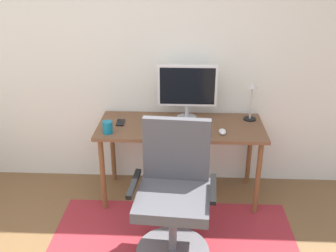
{
  "coord_description": "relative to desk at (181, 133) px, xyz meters",
  "views": [
    {
      "loc": [
        0.52,
        -1.29,
        2.08
      ],
      "look_at": [
        0.39,
        1.58,
        0.82
      ],
      "focal_mm": 41.52,
      "sensor_mm": 36.0,
      "label": 1
    }
  ],
  "objects": [
    {
      "name": "office_chair",
      "position": [
        -0.03,
        -0.75,
        -0.21
      ],
      "size": [
        0.62,
        0.55,
        1.02
      ],
      "rotation": [
        0.0,
        0.0,
        -0.07
      ],
      "color": "slate",
      "rests_on": "ground"
    },
    {
      "name": "cell_phone",
      "position": [
        -0.54,
        0.02,
        0.08
      ],
      "size": [
        0.07,
        0.14,
        0.01
      ],
      "primitive_type": "cube",
      "rotation": [
        0.0,
        0.0,
        0.04
      ],
      "color": "black",
      "rests_on": "desk"
    },
    {
      "name": "monitor",
      "position": [
        0.05,
        0.16,
        0.37
      ],
      "size": [
        0.52,
        0.18,
        0.5
      ],
      "color": "#B2B2B7",
      "rests_on": "desk"
    },
    {
      "name": "area_rug",
      "position": [
        -0.04,
        -0.72,
        -0.64
      ],
      "size": [
        1.95,
        1.16,
        0.01
      ],
      "primitive_type": "cube",
      "color": "maroon",
      "rests_on": "ground"
    },
    {
      "name": "coffee_cup",
      "position": [
        -0.61,
        -0.19,
        0.13
      ],
      "size": [
        0.08,
        0.08,
        0.1
      ],
      "primitive_type": "cylinder",
      "color": "#127292",
      "rests_on": "desk"
    },
    {
      "name": "keyboard",
      "position": [
        0.03,
        -0.18,
        0.08
      ],
      "size": [
        0.43,
        0.13,
        0.02
      ],
      "primitive_type": "cube",
      "color": "black",
      "rests_on": "desk"
    },
    {
      "name": "desk_lamp",
      "position": [
        0.62,
        0.15,
        0.31
      ],
      "size": [
        0.11,
        0.11,
        0.36
      ],
      "color": "black",
      "rests_on": "desk"
    },
    {
      "name": "wall_back",
      "position": [
        -0.49,
        0.37,
        0.66
      ],
      "size": [
        6.0,
        0.1,
        2.6
      ],
      "primitive_type": "cube",
      "color": "white",
      "rests_on": "ground"
    },
    {
      "name": "computer_mouse",
      "position": [
        0.35,
        -0.16,
        0.09
      ],
      "size": [
        0.06,
        0.1,
        0.03
      ],
      "primitive_type": "ellipsoid",
      "color": "white",
      "rests_on": "desk"
    },
    {
      "name": "desk",
      "position": [
        0.0,
        0.0,
        0.0
      ],
      "size": [
        1.45,
        0.61,
        0.72
      ],
      "color": "brown",
      "rests_on": "ground"
    }
  ]
}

